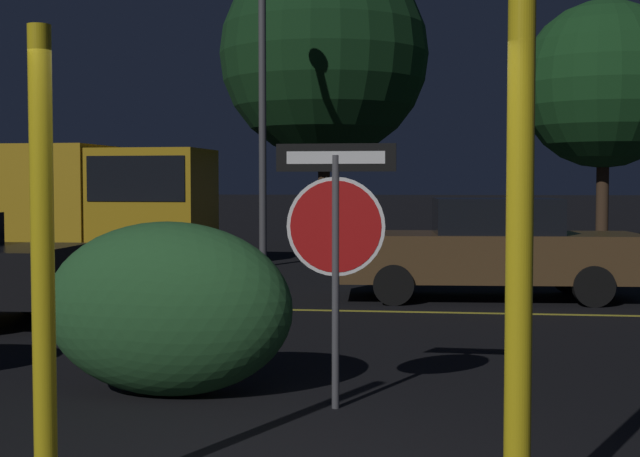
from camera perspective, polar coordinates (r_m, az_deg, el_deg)
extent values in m
cube|color=gold|center=(12.55, 2.97, -5.30)|extent=(32.41, 0.12, 0.01)
cylinder|color=#4C4C51|center=(7.07, 1.01, -3.48)|extent=(0.06, 0.06, 2.02)
cylinder|color=white|center=(7.03, 1.01, 0.12)|extent=(0.79, 0.03, 0.79)
cylinder|color=#B71414|center=(7.03, 1.01, 0.12)|extent=(0.73, 0.04, 0.73)
cube|color=black|center=(7.03, 1.01, 4.56)|extent=(0.95, 0.05, 0.22)
cube|color=white|center=(7.03, 1.01, 4.56)|extent=(0.78, 0.06, 0.10)
cylinder|color=yellow|center=(5.00, -17.31, -2.72)|extent=(0.12, 0.12, 2.63)
cylinder|color=yellow|center=(4.54, 12.69, 2.69)|extent=(0.14, 0.14, 3.57)
ellipsoid|color=#285B2D|center=(7.64, -9.69, -5.08)|extent=(2.12, 1.09, 1.48)
cylinder|color=black|center=(12.87, -17.90, -3.89)|extent=(0.60, 0.21, 0.60)
cube|color=brown|center=(14.03, 10.59, -1.77)|extent=(4.76, 1.96, 0.72)
cube|color=black|center=(14.01, 11.18, 0.80)|extent=(1.95, 1.55, 0.54)
cylinder|color=black|center=(13.16, 4.72, -3.61)|extent=(0.61, 0.24, 0.60)
cylinder|color=black|center=(14.76, 4.60, -2.90)|extent=(0.61, 0.24, 0.60)
cylinder|color=black|center=(13.53, 17.10, -3.55)|extent=(0.61, 0.24, 0.60)
cylinder|color=black|center=(15.09, 15.67, -2.87)|extent=(0.61, 0.24, 0.60)
sphere|color=#F4EFCC|center=(13.42, 0.78, -1.78)|extent=(0.14, 0.14, 0.14)
sphere|color=#F4EFCC|center=(14.45, 0.98, -1.44)|extent=(0.14, 0.14, 0.14)
cube|color=gold|center=(19.57, -10.63, 1.90)|extent=(2.44, 2.13, 2.13)
cube|color=black|center=(19.57, -10.64, 3.15)|extent=(2.21, 2.16, 0.94)
cube|color=gold|center=(20.85, -18.62, 1.99)|extent=(3.93, 2.33, 2.22)
cylinder|color=black|center=(20.60, -9.77, -0.94)|extent=(0.85, 0.32, 0.84)
cylinder|color=black|center=(18.68, -11.88, -1.36)|extent=(0.85, 0.32, 0.84)
cylinder|color=black|center=(22.12, -18.85, -0.79)|extent=(0.85, 0.32, 0.84)
cylinder|color=#4C4C51|center=(19.19, -3.70, 6.57)|extent=(0.16, 0.16, 6.03)
cylinder|color=#422D1E|center=(24.43, 17.62, 1.85)|extent=(0.32, 0.32, 2.79)
sphere|color=#19471E|center=(24.56, 17.73, 8.77)|extent=(4.34, 4.34, 4.34)
cylinder|color=#422D1E|center=(23.65, 0.26, 2.45)|extent=(0.32, 0.32, 3.19)
sphere|color=#143819|center=(23.88, 0.26, 11.04)|extent=(5.48, 5.48, 5.48)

